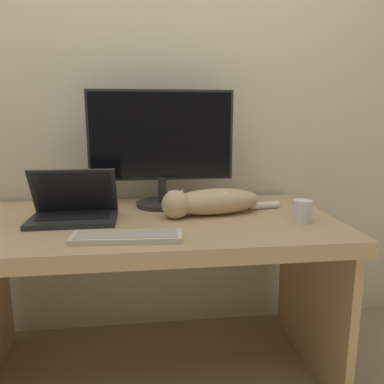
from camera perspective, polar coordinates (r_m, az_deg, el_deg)
The scene contains 8 objects.
wall_back at distance 1.95m, azimuth -7.06°, elevation 16.44°, with size 6.40×0.06×2.60m.
desk at distance 1.60m, azimuth -6.36°, elevation -9.10°, with size 1.52×0.77×0.72m.
monitor at distance 1.72m, azimuth -4.69°, elevation 7.05°, with size 0.66×0.24×0.53m.
laptop at distance 1.57m, azimuth -17.59°, elevation -2.66°, with size 0.34×0.22×0.21m.
external_keyboard at distance 1.30m, azimuth -9.90°, elevation -6.75°, with size 0.38×0.14×0.02m.
cat at distance 1.59m, azimuth 2.65°, elevation -1.44°, with size 0.54×0.21×0.12m.
coffee_mug at distance 1.54m, azimuth 16.48°, elevation -2.81°, with size 0.07×0.07×0.09m.
small_toy at distance 1.80m, azimuth 8.37°, elevation -1.01°, with size 0.05×0.05×0.05m.
Camera 1 is at (-0.01, -1.11, 1.13)m, focal length 35.00 mm.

